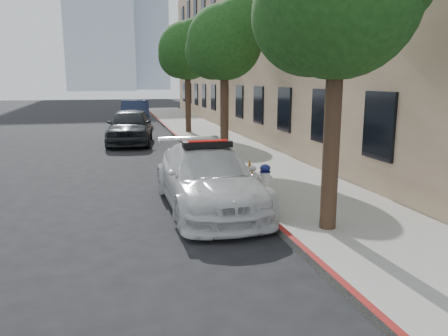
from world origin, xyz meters
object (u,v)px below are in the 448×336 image
fire_hydrant (265,181)px  traffic_cone (250,174)px  parked_car_far (135,113)px  police_car (208,178)px  parked_car_mid (130,126)px

fire_hydrant → traffic_cone: size_ratio=1.02×
parked_car_far → police_car: bearing=-84.5°
police_car → parked_car_far: size_ratio=0.99×
fire_hydrant → police_car: bearing=-178.7°
parked_car_far → traffic_cone: size_ratio=6.29×
parked_car_mid → traffic_cone: parked_car_mid is taller
traffic_cone → fire_hydrant: bearing=-82.4°
traffic_cone → parked_car_far: bearing=96.2°
parked_car_mid → fire_hydrant: bearing=-69.8°
police_car → fire_hydrant: police_car is taller
parked_car_mid → parked_car_far: bearing=92.0°
police_car → fire_hydrant: 1.37m
parked_car_mid → parked_car_far: 8.10m
police_car → fire_hydrant: (1.36, -0.00, -0.17)m
parked_car_mid → traffic_cone: size_ratio=6.10×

